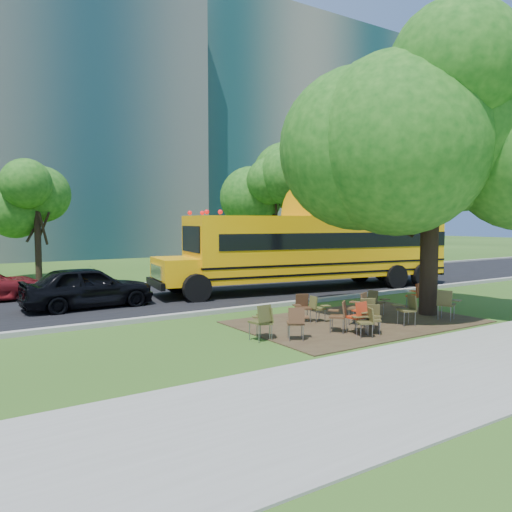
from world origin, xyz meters
TOP-DOWN VIEW (x-y plane):
  - ground at (0.00, 0.00)m, footprint 160.00×160.00m
  - sidewalk at (0.00, -5.00)m, footprint 60.00×4.00m
  - dirt_patch at (1.00, -0.50)m, footprint 7.00×4.50m
  - asphalt_road at (0.00, 7.00)m, footprint 80.00×8.00m
  - kerb_near at (0.00, 3.00)m, footprint 80.00×0.25m
  - kerb_far at (0.00, 11.10)m, footprint 80.00×0.25m
  - building_right at (24.00, 38.00)m, footprint 30.00×16.00m
  - bg_tree_2 at (-5.00, 16.00)m, footprint 4.80×4.80m
  - bg_tree_3 at (8.00, 14.00)m, footprint 5.60×5.60m
  - bg_tree_4 at (16.00, 13.00)m, footprint 5.00×5.00m
  - main_tree at (3.70, -0.91)m, footprint 7.20×7.20m
  - school_bus at (4.69, 5.69)m, footprint 13.37×4.70m
  - chair_0 at (-2.63, -0.86)m, footprint 0.62×0.61m
  - chair_1 at (-1.93, -1.38)m, footprint 0.73×0.58m
  - chair_2 at (-0.22, -2.07)m, footprint 0.50×0.64m
  - chair_3 at (0.26, -1.68)m, footprint 0.74×0.58m
  - chair_4 at (-0.10, -1.67)m, footprint 0.58×0.56m
  - chair_5 at (0.66, -1.32)m, footprint 0.53×0.60m
  - chair_6 at (1.84, -1.66)m, footprint 0.55×0.70m
  - chair_7 at (3.40, -1.82)m, footprint 0.72×0.64m
  - chair_8 at (-2.46, -0.80)m, footprint 0.54×0.68m
  - chair_9 at (-0.39, 0.35)m, footprint 0.68×0.54m
  - chair_10 at (-0.04, 0.10)m, footprint 0.47×0.55m
  - chair_11 at (0.72, -0.90)m, footprint 0.65×0.78m
  - chair_12 at (2.20, -0.11)m, footprint 0.50×0.54m
  - chair_13 at (4.13, -0.10)m, footprint 0.62×0.62m
  - chair_14 at (0.16, -1.91)m, footprint 0.68×0.54m
  - chair_15 at (-0.42, -1.29)m, footprint 0.59×0.74m
  - black_car at (-5.07, 6.20)m, footprint 4.41×1.89m

SIDE VIEW (x-z plane):
  - ground at x=0.00m, z-range 0.00..0.00m
  - dirt_patch at x=1.00m, z-range 0.00..0.03m
  - sidewalk at x=0.00m, z-range 0.00..0.04m
  - asphalt_road at x=0.00m, z-range 0.00..0.04m
  - kerb_near at x=0.00m, z-range 0.00..0.14m
  - kerb_far at x=0.00m, z-range 0.00..0.14m
  - chair_5 at x=0.66m, z-range 0.09..0.87m
  - chair_2 at x=-0.22m, z-range 0.09..0.87m
  - chair_10 at x=-0.04m, z-range 0.09..0.88m
  - chair_14 at x=0.16m, z-range 0.09..0.89m
  - chair_12 at x=2.20m, z-range 0.10..0.92m
  - chair_8 at x=-2.46m, z-range 0.10..0.93m
  - chair_9 at x=-0.39m, z-range 0.10..0.94m
  - chair_1 at x=-1.93m, z-range 0.10..0.97m
  - chair_15 at x=-0.42m, z-range 0.10..0.97m
  - chair_4 at x=-0.10m, z-range 0.10..0.99m
  - chair_6 at x=1.84m, z-range 0.11..1.00m
  - chair_3 at x=0.26m, z-range 0.11..1.02m
  - chair_13 at x=4.13m, z-range 0.11..1.03m
  - chair_0 at x=-2.63m, z-range 0.11..1.03m
  - chair_7 at x=3.40m, z-range 0.11..1.05m
  - chair_11 at x=0.72m, z-range 0.11..1.08m
  - black_car at x=-5.07m, z-range 0.00..1.48m
  - school_bus at x=4.69m, z-range 0.25..3.46m
  - bg_tree_2 at x=-5.00m, z-range 0.90..7.52m
  - bg_tree_4 at x=16.00m, z-range 0.92..7.77m
  - bg_tree_3 at x=8.00m, z-range 1.11..8.95m
  - main_tree at x=3.70m, z-range 1.16..10.70m
  - building_right at x=24.00m, z-range 0.00..25.00m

